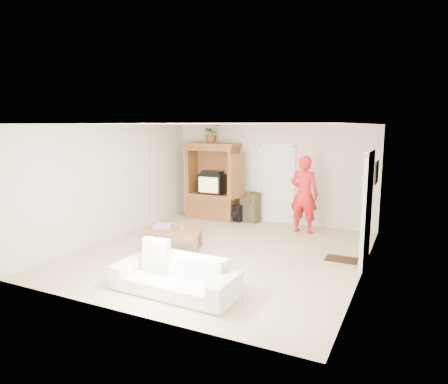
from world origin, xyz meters
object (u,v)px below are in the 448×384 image
at_px(sofa, 175,275).
at_px(coffee_table, 174,232).
at_px(armoire, 213,186).
at_px(man, 304,194).

relative_size(sofa, coffee_table, 1.56).
xyz_separation_m(armoire, man, (2.67, -0.41, 0.03)).
distance_m(man, coffee_table, 3.30).
bearing_deg(man, coffee_table, 54.34).
distance_m(armoire, sofa, 5.18).
bearing_deg(man, sofa, 83.27).
height_order(man, sofa, man).
distance_m(armoire, coffee_table, 3.01).
relative_size(armoire, coffee_table, 1.64).
bearing_deg(sofa, man, 80.69).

